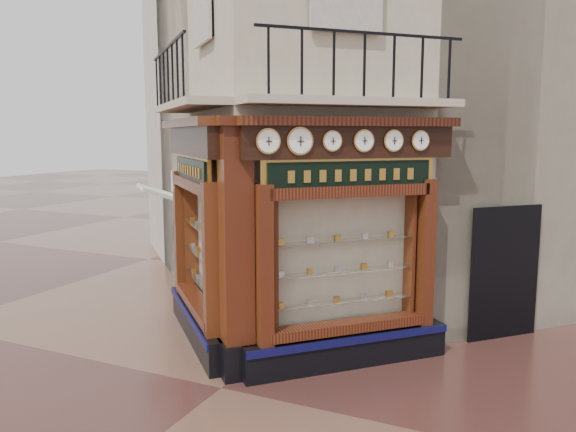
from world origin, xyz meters
The scene contains 17 objects.
ground centered at (0.00, 0.00, 0.00)m, with size 80.00×80.00×0.00m, color #43241F.
main_building centered at (0.00, 6.16, 6.00)m, with size 8.00×8.00×12.00m, color #C2B497.
neighbour_left centered at (-2.47, 8.63, 5.50)m, with size 8.00×8.00×11.00m, color beige.
neighbour_right centered at (2.47, 8.63, 5.50)m, with size 8.00×8.00×11.00m, color beige.
shopfront_left centered at (-1.41, 1.57, 1.98)m, with size 2.86×2.86×3.98m.
shopfront_right centered at (1.41, 1.57, 1.98)m, with size 2.86×2.86×3.98m.
corner_pilaster centered at (0.00, 0.50, 1.95)m, with size 0.85×0.85×3.98m.
balcony centered at (0.00, 1.49, 4.22)m, with size 5.94×2.97×1.03m.
clock_a centered at (0.57, 0.46, 3.62)m, with size 0.30×0.30×0.37m.
clock_b centered at (0.91, 0.80, 3.62)m, with size 0.33×0.33×0.41m.
clock_c centered at (1.27, 1.17, 3.62)m, with size 0.26×0.26×0.31m.
clock_d centered at (1.64, 1.54, 3.62)m, with size 0.28×0.28×0.34m.
clock_e centered at (2.01, 1.90, 3.62)m, with size 0.28×0.28×0.34m.
clock_f centered at (2.35, 2.24, 3.62)m, with size 0.26×0.26×0.32m.
awning centered at (-3.88, 3.67, 0.00)m, with size 1.43×0.86×0.08m, color silver, non-canonical shape.
signboard_left centered at (-1.46, 1.51, 3.10)m, with size 1.98×1.98×0.53m.
signboard_right centered at (1.46, 1.51, 3.10)m, with size 2.11×2.11×0.57m.
Camera 1 is at (4.17, -6.71, 3.71)m, focal length 35.00 mm.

